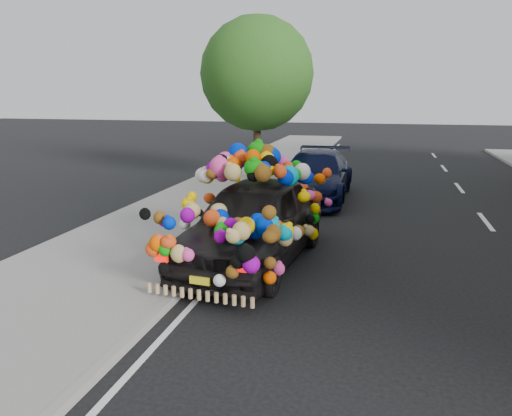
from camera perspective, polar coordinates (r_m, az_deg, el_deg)
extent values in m
plane|color=black|center=(9.57, 8.43, -7.51)|extent=(100.00, 100.00, 0.00)
cube|color=gray|center=(10.80, -14.96, -5.07)|extent=(4.00, 60.00, 0.12)
cube|color=gray|center=(10.02, -5.11, -6.06)|extent=(0.15, 60.00, 0.13)
cylinder|color=#332114|center=(19.11, 0.13, 7.07)|extent=(0.28, 0.28, 2.73)
sphere|color=#155218|center=(19.02, 0.13, 15.09)|extent=(4.20, 4.20, 4.20)
imported|color=black|center=(9.95, -0.22, -1.51)|extent=(2.43, 5.07, 1.67)
cube|color=red|center=(8.09, -10.76, -5.58)|extent=(0.22, 0.08, 0.14)
cube|color=red|center=(7.53, -1.85, -6.78)|extent=(0.22, 0.08, 0.14)
cube|color=yellow|center=(7.88, -6.45, -8.26)|extent=(0.34, 0.07, 0.12)
imported|color=black|center=(16.19, 6.82, 3.74)|extent=(2.15, 5.21, 1.51)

